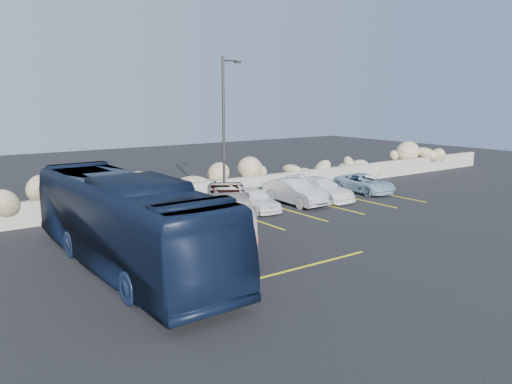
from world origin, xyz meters
TOP-DOWN VIEW (x-y plane):
  - ground at (0.00, 0.00)m, footprint 90.00×90.00m
  - seawall at (0.00, 12.00)m, footprint 60.00×0.40m
  - riprap_pile at (0.00, 13.20)m, footprint 54.00×2.80m
  - parking_lines at (4.64, 5.57)m, footprint 18.16×9.36m
  - lamppost at (2.56, 9.50)m, footprint 1.14×0.18m
  - vintage_bus at (-0.48, 4.43)m, footprint 5.25×7.28m
  - tour_coach at (-5.13, 3.84)m, footprint 3.05×12.03m
  - car_a at (3.74, 8.51)m, footprint 1.66×3.73m
  - car_b at (6.64, 8.61)m, footprint 1.50×4.29m
  - car_c at (8.69, 8.66)m, footprint 2.16×4.58m
  - car_d at (12.51, 8.71)m, footprint 2.21×4.34m

SIDE VIEW (x-z plane):
  - ground at x=0.00m, z-range 0.00..0.00m
  - parking_lines at x=4.64m, z-range 0.00..0.01m
  - car_d at x=12.51m, z-range 0.00..1.17m
  - seawall at x=0.00m, z-range 0.00..1.20m
  - car_a at x=3.74m, z-range 0.00..1.24m
  - car_c at x=8.69m, z-range 0.00..1.29m
  - car_b at x=6.64m, z-range 0.00..1.41m
  - vintage_bus at x=-0.48m, z-range 0.00..2.07m
  - riprap_pile at x=0.00m, z-range 0.00..2.60m
  - tour_coach at x=-5.13m, z-range 0.00..3.34m
  - lamppost at x=2.56m, z-range 0.30..8.30m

